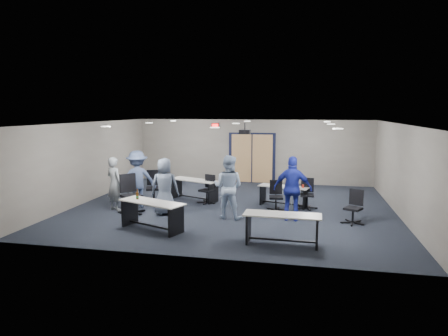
% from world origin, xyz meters
% --- Properties ---
extents(floor, '(10.00, 10.00, 0.00)m').
position_xyz_m(floor, '(0.00, 0.00, 0.00)').
color(floor, black).
rests_on(floor, ground).
extents(back_wall, '(10.00, 0.04, 2.70)m').
position_xyz_m(back_wall, '(0.00, 4.50, 1.35)').
color(back_wall, slate).
rests_on(back_wall, floor).
extents(front_wall, '(10.00, 0.04, 2.70)m').
position_xyz_m(front_wall, '(0.00, -4.50, 1.35)').
color(front_wall, slate).
rests_on(front_wall, floor).
extents(left_wall, '(0.04, 9.00, 2.70)m').
position_xyz_m(left_wall, '(-5.00, 0.00, 1.35)').
color(left_wall, slate).
rests_on(left_wall, floor).
extents(right_wall, '(0.04, 9.00, 2.70)m').
position_xyz_m(right_wall, '(5.00, 0.00, 1.35)').
color(right_wall, slate).
rests_on(right_wall, floor).
extents(ceiling, '(10.00, 9.00, 0.04)m').
position_xyz_m(ceiling, '(0.00, 0.00, 2.70)').
color(ceiling, silver).
rests_on(ceiling, back_wall).
extents(double_door, '(2.00, 0.07, 2.20)m').
position_xyz_m(double_door, '(0.00, 4.46, 1.05)').
color(double_door, black).
rests_on(double_door, back_wall).
extents(exit_sign, '(0.32, 0.07, 0.18)m').
position_xyz_m(exit_sign, '(-1.60, 4.44, 2.45)').
color(exit_sign, black).
rests_on(exit_sign, back_wall).
extents(ceiling_projector, '(0.35, 0.32, 0.37)m').
position_xyz_m(ceiling_projector, '(0.30, 0.50, 2.40)').
color(ceiling_projector, black).
rests_on(ceiling_projector, ceiling).
extents(ceiling_can_lights, '(6.24, 5.74, 0.02)m').
position_xyz_m(ceiling_can_lights, '(0.00, 0.25, 2.67)').
color(ceiling_can_lights, white).
rests_on(ceiling_can_lights, ceiling).
extents(table_front_left, '(1.95, 1.26, 1.03)m').
position_xyz_m(table_front_left, '(-1.63, -2.81, 0.52)').
color(table_front_left, beige).
rests_on(table_front_left, floor).
extents(table_front_right, '(1.79, 0.63, 0.72)m').
position_xyz_m(table_front_right, '(1.78, -3.28, 0.49)').
color(table_front_right, beige).
rests_on(table_front_right, floor).
extents(table_back_left, '(1.88, 1.21, 0.73)m').
position_xyz_m(table_back_left, '(-1.49, 0.73, 0.50)').
color(table_back_left, beige).
rests_on(table_back_left, floor).
extents(table_back_right, '(1.70, 0.92, 0.76)m').
position_xyz_m(table_back_right, '(1.60, 0.51, 0.45)').
color(table_back_right, beige).
rests_on(table_back_right, floor).
extents(chair_back_a, '(0.89, 0.89, 1.10)m').
position_xyz_m(chair_back_a, '(-2.69, 0.01, 0.55)').
color(chair_back_a, black).
rests_on(chair_back_a, floor).
extents(chair_back_b, '(0.78, 0.78, 0.95)m').
position_xyz_m(chair_back_b, '(-0.95, 0.37, 0.48)').
color(chair_back_b, black).
rests_on(chair_back_b, floor).
extents(chair_back_c, '(0.65, 0.65, 0.94)m').
position_xyz_m(chair_back_c, '(1.40, -0.20, 0.47)').
color(chair_back_c, black).
rests_on(chair_back_c, floor).
extents(chair_back_d, '(0.61, 0.61, 0.96)m').
position_xyz_m(chair_back_d, '(2.34, 0.30, 0.48)').
color(chair_back_d, black).
rests_on(chair_back_d, floor).
extents(chair_loose_left, '(1.06, 1.06, 1.19)m').
position_xyz_m(chair_loose_left, '(-2.83, -1.43, 0.60)').
color(chair_loose_left, black).
rests_on(chair_loose_left, floor).
extents(chair_loose_right, '(0.80, 0.80, 0.94)m').
position_xyz_m(chair_loose_right, '(3.58, -1.19, 0.47)').
color(chair_loose_right, black).
rests_on(chair_loose_right, floor).
extents(person_gray, '(0.72, 0.63, 1.67)m').
position_xyz_m(person_gray, '(-3.53, -1.12, 0.84)').
color(person_gray, '#8D949A').
rests_on(person_gray, floor).
extents(person_plaid, '(0.92, 0.70, 1.70)m').
position_xyz_m(person_plaid, '(-1.82, -1.29, 0.85)').
color(person_plaid, slate).
rests_on(person_plaid, floor).
extents(person_lightblue, '(0.99, 0.82, 1.83)m').
position_xyz_m(person_lightblue, '(0.11, -1.29, 0.92)').
color(person_lightblue, '#AAC1E1').
rests_on(person_lightblue, floor).
extents(person_navy, '(1.11, 0.54, 1.83)m').
position_xyz_m(person_navy, '(1.93, -1.16, 0.92)').
color(person_navy, navy).
rests_on(person_navy, floor).
extents(person_back, '(1.36, 1.18, 1.83)m').
position_xyz_m(person_back, '(-2.99, -0.62, 0.92)').
color(person_back, '#46577F').
rests_on(person_back, floor).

